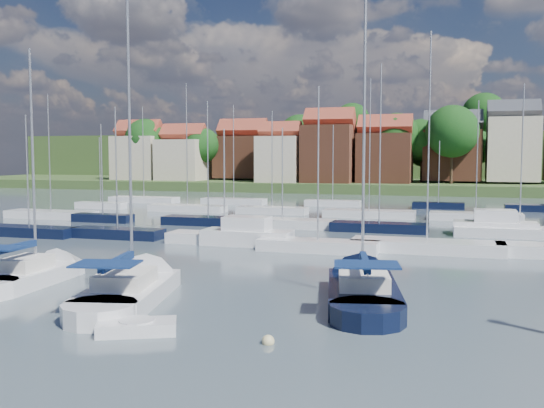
% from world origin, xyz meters
% --- Properties ---
extents(ground, '(260.00, 260.00, 0.00)m').
position_xyz_m(ground, '(0.00, 40.00, 0.00)').
color(ground, '#424F59').
rests_on(ground, ground).
extents(sailboat_left, '(3.27, 10.24, 13.80)m').
position_xyz_m(sailboat_left, '(-11.92, 4.24, 0.36)').
color(sailboat_left, silver).
rests_on(sailboat_left, ground).
extents(sailboat_centre, '(5.68, 12.48, 16.39)m').
position_xyz_m(sailboat_centre, '(-5.03, 2.75, 0.35)').
color(sailboat_centre, silver).
rests_on(sailboat_centre, ground).
extents(sailboat_navy, '(5.63, 12.70, 17.00)m').
position_xyz_m(sailboat_navy, '(5.74, 6.01, 0.35)').
color(sailboat_navy, black).
rests_on(sailboat_navy, ground).
extents(tender, '(3.36, 2.56, 0.66)m').
position_xyz_m(tender, '(-1.63, -3.39, 0.25)').
color(tender, silver).
rests_on(tender, ground).
extents(buoy_c, '(0.53, 0.53, 0.53)m').
position_xyz_m(buoy_c, '(-3.54, 0.07, 0.00)').
color(buoy_c, '#D85914').
rests_on(buoy_c, ground).
extents(buoy_d, '(0.48, 0.48, 0.48)m').
position_xyz_m(buoy_d, '(3.68, -3.10, 0.00)').
color(buoy_d, beige).
rests_on(buoy_d, ground).
extents(buoy_e, '(0.50, 0.50, 0.50)m').
position_xyz_m(buoy_e, '(5.86, 7.49, 0.00)').
color(buoy_e, '#D85914').
rests_on(buoy_e, ground).
extents(marina_field, '(79.62, 41.41, 15.93)m').
position_xyz_m(marina_field, '(1.91, 35.15, 0.43)').
color(marina_field, silver).
rests_on(marina_field, ground).
extents(far_shore_town, '(212.46, 90.00, 22.27)m').
position_xyz_m(far_shore_town, '(2.23, 132.67, 4.61)').
color(far_shore_town, '#395229').
rests_on(far_shore_town, ground).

